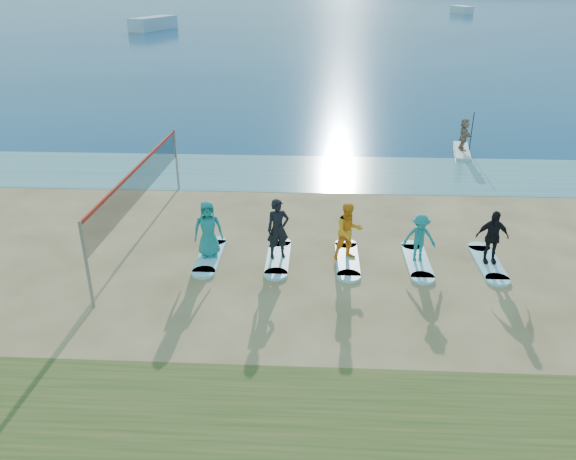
{
  "coord_description": "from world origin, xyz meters",
  "views": [
    {
      "loc": [
        -0.43,
        -13.24,
        8.13
      ],
      "look_at": [
        -1.21,
        2.0,
        1.1
      ],
      "focal_mm": 35.0,
      "sensor_mm": 36.0,
      "label": 1
    }
  ],
  "objects_px": {
    "boat_offshore_b": "(461,14)",
    "paddleboarder": "(464,134)",
    "student_3": "(420,238)",
    "surfboard_2": "(347,260)",
    "student_2": "(349,231)",
    "paddleboard": "(462,151)",
    "surfboard_0": "(210,256)",
    "student_0": "(208,229)",
    "surfboard_3": "(417,261)",
    "student_4": "(492,237)",
    "surfboard_1": "(278,258)",
    "volleyball_net": "(139,182)",
    "surfboard_4": "(488,263)",
    "student_1": "(278,229)",
    "boat_offshore_a": "(154,30)"
  },
  "relations": [
    {
      "from": "boat_offshore_a",
      "to": "student_2",
      "type": "relative_size",
      "value": 5.03
    },
    {
      "from": "surfboard_3",
      "to": "student_0",
      "type": "bearing_deg",
      "value": 180.0
    },
    {
      "from": "surfboard_1",
      "to": "student_2",
      "type": "relative_size",
      "value": 1.21
    },
    {
      "from": "student_3",
      "to": "surfboard_2",
      "type": "bearing_deg",
      "value": -176.17
    },
    {
      "from": "surfboard_0",
      "to": "student_0",
      "type": "height_order",
      "value": "student_0"
    },
    {
      "from": "paddleboard",
      "to": "boat_offshore_a",
      "type": "relative_size",
      "value": 0.33
    },
    {
      "from": "surfboard_2",
      "to": "volleyball_net",
      "type": "bearing_deg",
      "value": 167.29
    },
    {
      "from": "paddleboard",
      "to": "surfboard_0",
      "type": "height_order",
      "value": "paddleboard"
    },
    {
      "from": "boat_offshore_a",
      "to": "surfboard_4",
      "type": "distance_m",
      "value": 80.96
    },
    {
      "from": "paddleboard",
      "to": "surfboard_2",
      "type": "height_order",
      "value": "paddleboard"
    },
    {
      "from": "student_0",
      "to": "student_1",
      "type": "distance_m",
      "value": 2.14
    },
    {
      "from": "surfboard_2",
      "to": "student_3",
      "type": "height_order",
      "value": "student_3"
    },
    {
      "from": "student_3",
      "to": "surfboard_4",
      "type": "height_order",
      "value": "student_3"
    },
    {
      "from": "surfboard_1",
      "to": "student_1",
      "type": "distance_m",
      "value": 0.99
    },
    {
      "from": "paddleboarder",
      "to": "boat_offshore_a",
      "type": "height_order",
      "value": "paddleboarder"
    },
    {
      "from": "student_0",
      "to": "student_4",
      "type": "distance_m",
      "value": 8.57
    },
    {
      "from": "paddleboard",
      "to": "surfboard_2",
      "type": "distance_m",
      "value": 13.43
    },
    {
      "from": "volleyball_net",
      "to": "surfboard_0",
      "type": "relative_size",
      "value": 4.13
    },
    {
      "from": "boat_offshore_b",
      "to": "paddleboarder",
      "type": "bearing_deg",
      "value": -116.86
    },
    {
      "from": "surfboard_0",
      "to": "student_1",
      "type": "distance_m",
      "value": 2.36
    },
    {
      "from": "surfboard_3",
      "to": "student_4",
      "type": "height_order",
      "value": "student_4"
    },
    {
      "from": "boat_offshore_a",
      "to": "boat_offshore_b",
      "type": "xyz_separation_m",
      "value": [
        56.06,
        40.61,
        0.0
      ]
    },
    {
      "from": "student_0",
      "to": "surfboard_2",
      "type": "xyz_separation_m",
      "value": [
        4.29,
        0.0,
        -0.94
      ]
    },
    {
      "from": "surfboard_0",
      "to": "student_1",
      "type": "bearing_deg",
      "value": 0.0
    },
    {
      "from": "boat_offshore_b",
      "to": "student_4",
      "type": "xyz_separation_m",
      "value": [
        -25.36,
        -115.53,
        0.92
      ]
    },
    {
      "from": "surfboard_1",
      "to": "surfboard_2",
      "type": "bearing_deg",
      "value": 0.0
    },
    {
      "from": "surfboard_0",
      "to": "paddleboard",
      "type": "bearing_deg",
      "value": 48.63
    },
    {
      "from": "surfboard_1",
      "to": "volleyball_net",
      "type": "bearing_deg",
      "value": 161.74
    },
    {
      "from": "volleyball_net",
      "to": "surfboard_0",
      "type": "bearing_deg",
      "value": -31.55
    },
    {
      "from": "student_2",
      "to": "student_3",
      "type": "relative_size",
      "value": 1.21
    },
    {
      "from": "paddleboarder",
      "to": "paddleboard",
      "type": "bearing_deg",
      "value": -0.0
    },
    {
      "from": "boat_offshore_a",
      "to": "surfboard_0",
      "type": "height_order",
      "value": "boat_offshore_a"
    },
    {
      "from": "student_1",
      "to": "surfboard_3",
      "type": "distance_m",
      "value": 4.4
    },
    {
      "from": "volleyball_net",
      "to": "surfboard_3",
      "type": "distance_m",
      "value": 9.24
    },
    {
      "from": "volleyball_net",
      "to": "paddleboard",
      "type": "relative_size",
      "value": 3.03
    },
    {
      "from": "paddleboarder",
      "to": "surfboard_2",
      "type": "bearing_deg",
      "value": 151.3
    },
    {
      "from": "paddleboarder",
      "to": "student_2",
      "type": "relative_size",
      "value": 0.86
    },
    {
      "from": "boat_offshore_b",
      "to": "surfboard_0",
      "type": "xyz_separation_m",
      "value": [
        -33.93,
        -115.53,
        0.04
      ]
    },
    {
      "from": "surfboard_1",
      "to": "student_3",
      "type": "distance_m",
      "value": 4.36
    },
    {
      "from": "student_3",
      "to": "student_0",
      "type": "bearing_deg",
      "value": -176.17
    },
    {
      "from": "surfboard_1",
      "to": "surfboard_3",
      "type": "xyz_separation_m",
      "value": [
        4.29,
        0.0,
        0.0
      ]
    },
    {
      "from": "paddleboarder",
      "to": "student_1",
      "type": "xyz_separation_m",
      "value": [
        -8.35,
        -11.91,
        0.14
      ]
    },
    {
      "from": "student_2",
      "to": "surfboard_3",
      "type": "relative_size",
      "value": 0.83
    },
    {
      "from": "volleyball_net",
      "to": "boat_offshore_b",
      "type": "xyz_separation_m",
      "value": [
        36.41,
        114.0,
        -1.9
      ]
    },
    {
      "from": "student_0",
      "to": "student_2",
      "type": "relative_size",
      "value": 0.99
    },
    {
      "from": "surfboard_0",
      "to": "surfboard_4",
      "type": "relative_size",
      "value": 1.0
    },
    {
      "from": "surfboard_0",
      "to": "student_2",
      "type": "height_order",
      "value": "student_2"
    },
    {
      "from": "paddleboard",
      "to": "surfboard_0",
      "type": "distance_m",
      "value": 15.88
    },
    {
      "from": "student_0",
      "to": "surfboard_3",
      "type": "distance_m",
      "value": 6.5
    },
    {
      "from": "surfboard_3",
      "to": "student_4",
      "type": "bearing_deg",
      "value": 0.0
    }
  ]
}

